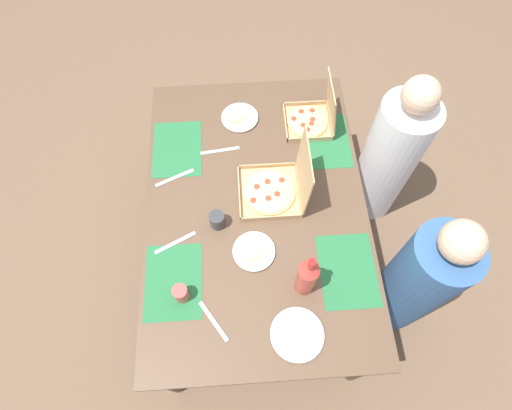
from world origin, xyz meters
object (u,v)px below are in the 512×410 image
Objects in this scene: plate_near_left at (297,335)px; pizza_box_center at (277,187)px; plate_near_right at (254,252)px; diner_left_seat at (388,158)px; plate_middle at (239,118)px; cup_red at (217,220)px; pizza_box_corner_left at (312,118)px; diner_right_seat at (418,280)px; soda_bottle at (307,277)px; cup_spare at (181,293)px.

pizza_box_center is at bearing -177.71° from plate_near_left.
plate_near_right is 1.07m from diner_left_seat.
cup_red reaches higher than plate_middle.
pizza_box_corner_left is 0.49m from pizza_box_center.
diner_right_seat reaches higher than pizza_box_corner_left.
plate_middle is 0.88× the size of plate_near_left.
diner_left_seat reaches higher than diner_right_seat.
diner_left_seat reaches higher than plate_near_right.
soda_bottle reaches higher than plate_middle.
diner_right_seat is (0.92, 0.87, -0.24)m from plate_middle.
diner_right_seat is at bearing 95.27° from soda_bottle.
plate_near_right is 0.30m from soda_bottle.
plate_middle and plate_near_right have the same top height.
plate_near_left is at bearing 9.21° from plate_middle.
plate_near_left is 0.20× the size of diner_left_seat.
pizza_box_center is at bearing 117.73° from cup_red.
plate_near_right is at bearing 119.46° from cup_spare.
pizza_box_corner_left is at bearing -105.07° from diner_left_seat.
soda_bottle is at bearing -9.44° from pizza_box_corner_left.
pizza_box_corner_left is at bearing 170.56° from soda_bottle.
pizza_box_corner_left is at bearing -151.47° from diner_right_seat.
soda_bottle is at bearing 14.28° from plate_middle.
cup_spare is at bearing -60.54° from plate_near_right.
diner_right_seat reaches higher than cup_spare.
plate_middle is at bearing -101.75° from diner_left_seat.
plate_near_left is at bearing -10.40° from pizza_box_corner_left.
pizza_box_corner_left is 0.26× the size of diner_right_seat.
diner_right_seat is (-0.07, 1.17, -0.28)m from cup_spare.
plate_middle is at bearing 168.16° from cup_red.
plate_middle reaches higher than plate_near_left.
plate_middle is 1.03m from cup_spare.
diner_left_seat is 1.04× the size of diner_right_seat.
pizza_box_center is (0.43, -0.24, 0.01)m from pizza_box_corner_left.
plate_near_left is 0.72× the size of soda_bottle.
pizza_box_center reaches higher than cup_spare.
pizza_box_corner_left reaches higher than plate_near_right.
diner_right_seat is (-0.06, 0.62, -0.36)m from soda_bottle.
cup_spare is 0.08× the size of diner_left_seat.
diner_right_seat is at bearing 82.10° from plate_near_right.
plate_near_right is 0.17× the size of diner_left_seat.
plate_middle is at bearing -170.79° from plate_near_left.
soda_bottle is (0.49, 0.08, 0.08)m from pizza_box_center.
pizza_box_center is 0.50m from soda_bottle.
soda_bottle is (-0.21, 0.06, 0.12)m from plate_near_left.
cup_spare reaches higher than cup_red.
cup_red is at bearing -149.14° from plate_near_left.
plate_near_left is (1.19, 0.19, -0.00)m from plate_middle.
soda_bottle is 0.28× the size of diner_left_seat.
diner_left_seat is (-1.01, 0.68, -0.22)m from plate_near_left.
pizza_box_center is 0.35m from plate_near_right.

